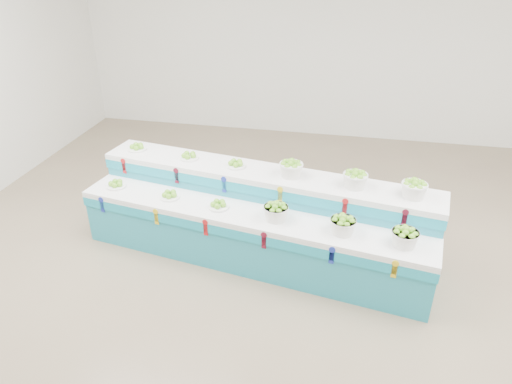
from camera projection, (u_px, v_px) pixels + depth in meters
ground at (304, 297)px, 5.27m from camera, size 10.00×10.00×0.00m
back_wall at (341, 33)px, 8.62m from camera, size 10.00×0.00×10.00m
display_stand at (256, 218)px, 5.78m from camera, size 4.43×1.81×1.02m
plate_lower_left at (116, 184)px, 6.02m from camera, size 0.29×0.29×0.10m
plate_lower_mid at (170, 194)px, 5.77m from camera, size 0.29×0.29×0.10m
plate_lower_right at (218, 204)px, 5.56m from camera, size 0.29×0.29×0.10m
basket_lower_left at (276, 211)px, 5.30m from camera, size 0.33×0.33×0.21m
basket_lower_mid at (343, 225)px, 5.06m from camera, size 0.33×0.33×0.21m
basket_lower_right at (405, 237)px, 4.85m from camera, size 0.33×0.33×0.21m
plate_upper_left at (137, 147)px, 6.31m from camera, size 0.29×0.29×0.10m
plate_upper_mid at (189, 155)px, 6.06m from camera, size 0.29×0.29×0.10m
plate_upper_right at (236, 163)px, 5.85m from camera, size 0.29×0.29×0.10m
basket_upper_left at (291, 168)px, 5.60m from camera, size 0.33×0.33×0.21m
basket_upper_mid at (355, 179)px, 5.35m from camera, size 0.33×0.33×0.21m
basket_upper_right at (414, 188)px, 5.15m from camera, size 0.33×0.33×0.21m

